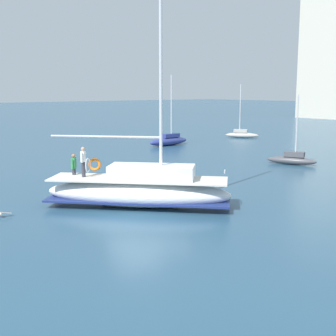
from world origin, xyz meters
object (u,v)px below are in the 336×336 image
object	(u,v)px
main_sailboat	(139,189)
moored_catamaran	(292,159)
moored_sloop_far	(242,134)
moored_sloop_near	(169,140)
seagull	(0,214)
mooring_buoy	(140,173)

from	to	relation	value
main_sailboat	moored_catamaran	bearing A→B (deg)	100.03
moored_sloop_far	main_sailboat	bearing A→B (deg)	-56.89
moored_sloop_near	seagull	xyz separation A→B (m)	(16.88, -24.30, -0.39)
seagull	moored_sloop_far	bearing A→B (deg)	115.16
moored_sloop_far	moored_catamaran	distance (m)	20.76
moored_sloop_near	moored_sloop_far	world-z (taller)	moored_sloop_near
main_sailboat	mooring_buoy	world-z (taller)	main_sailboat
seagull	mooring_buoy	xyz separation A→B (m)	(-4.12, 11.12, 0.06)
mooring_buoy	main_sailboat	bearing A→B (deg)	-35.89
moored_sloop_near	mooring_buoy	xyz separation A→B (m)	(12.76, -13.18, -0.33)
main_sailboat	moored_catamaran	world-z (taller)	main_sailboat
moored_sloop_far	moored_catamaran	world-z (taller)	moored_sloop_far
moored_sloop_near	moored_sloop_far	distance (m)	12.04
seagull	moored_sloop_near	bearing A→B (deg)	124.79
main_sailboat	seagull	distance (m)	6.84
moored_catamaran	mooring_buoy	xyz separation A→B (m)	(-3.54, -12.62, -0.21)
main_sailboat	moored_catamaran	xyz separation A→B (m)	(-3.08, 17.41, -0.47)
seagull	mooring_buoy	world-z (taller)	mooring_buoy
moored_sloop_far	mooring_buoy	bearing A→B (deg)	-62.82
moored_catamaran	seagull	world-z (taller)	moored_catamaran
seagull	main_sailboat	bearing A→B (deg)	68.40
mooring_buoy	seagull	bearing A→B (deg)	-69.66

